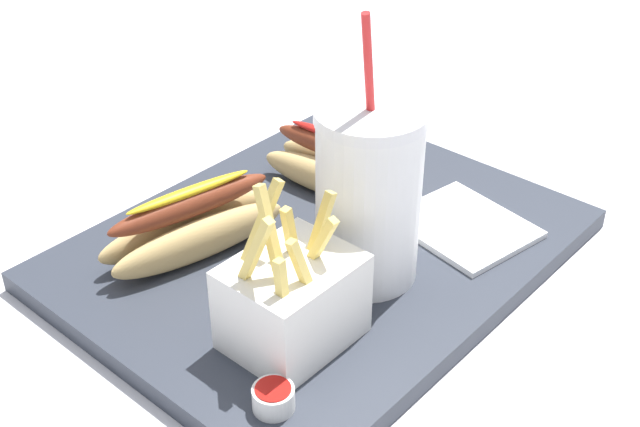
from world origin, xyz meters
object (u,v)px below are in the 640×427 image
at_px(hot_dog_1, 335,166).
at_px(ketchup_cup_1, 273,397).
at_px(ketchup_cup_2, 392,141).
at_px(hot_dog_2, 193,226).
at_px(napkin_stack, 464,226).
at_px(fries_basket, 292,300).
at_px(soda_cup, 368,195).

relative_size(hot_dog_1, ketchup_cup_1, 5.11).
xyz_separation_m(hot_dog_1, ketchup_cup_2, (-0.10, -0.01, -0.01)).
bearing_deg(hot_dog_1, hot_dog_2, -7.98).
relative_size(hot_dog_2, ketchup_cup_2, 5.62).
relative_size(ketchup_cup_1, napkin_stack, 0.26).
xyz_separation_m(hot_dog_2, napkin_stack, (-0.19, 0.17, -0.02)).
bearing_deg(fries_basket, hot_dog_1, -147.71).
bearing_deg(soda_cup, hot_dog_1, -128.86).
distance_m(fries_basket, hot_dog_1, 0.24).
xyz_separation_m(soda_cup, ketchup_cup_2, (-0.20, -0.12, -0.07)).
xyz_separation_m(soda_cup, hot_dog_1, (-0.09, -0.11, -0.06)).
distance_m(hot_dog_2, napkin_stack, 0.26).
relative_size(hot_dog_1, hot_dog_2, 0.88).
bearing_deg(ketchup_cup_1, hot_dog_1, -147.70).
height_order(hot_dog_1, napkin_stack, hot_dog_1).
height_order(soda_cup, hot_dog_1, soda_cup).
distance_m(soda_cup, napkin_stack, 0.14).
height_order(hot_dog_1, ketchup_cup_1, hot_dog_1).
height_order(soda_cup, fries_basket, soda_cup).
height_order(soda_cup, hot_dog_2, soda_cup).
bearing_deg(ketchup_cup_1, hot_dog_2, -115.89).
bearing_deg(ketchup_cup_2, ketchup_cup_1, 25.19).
relative_size(soda_cup, hot_dog_1, 1.52).
bearing_deg(soda_cup, hot_dog_2, -60.28).
bearing_deg(napkin_stack, ketchup_cup_1, 4.84).
xyz_separation_m(soda_cup, napkin_stack, (-0.12, 0.03, -0.08)).
bearing_deg(napkin_stack, soda_cup, -13.70).
height_order(hot_dog_2, napkin_stack, hot_dog_2).
distance_m(fries_basket, ketchup_cup_1, 0.08).
height_order(ketchup_cup_2, napkin_stack, ketchup_cup_2).
bearing_deg(hot_dog_1, soda_cup, 51.14).
height_order(soda_cup, napkin_stack, soda_cup).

